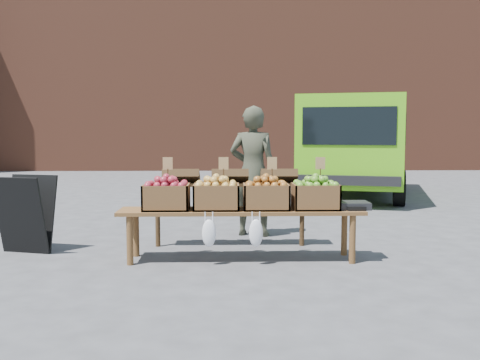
{
  "coord_description": "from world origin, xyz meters",
  "views": [
    {
      "loc": [
        -0.99,
        -6.28,
        1.43
      ],
      "look_at": [
        -0.82,
        0.08,
        0.85
      ],
      "focal_mm": 40.0,
      "sensor_mm": 36.0,
      "label": 1
    }
  ],
  "objects_px": {
    "delivery_van": "(353,148)",
    "crate_golden_apples": "(166,197)",
    "crate_russet_pears": "(216,197)",
    "weighing_scale": "(353,205)",
    "crate_red_apples": "(266,197)",
    "vendor": "(253,171)",
    "display_bench": "(241,235)",
    "chalkboard_sign": "(26,214)",
    "crate_green_apples": "(315,196)",
    "back_table": "(230,205)"
  },
  "relations": [
    {
      "from": "vendor",
      "to": "crate_green_apples",
      "type": "distance_m",
      "value": 1.54
    },
    {
      "from": "delivery_van",
      "to": "crate_russet_pears",
      "type": "distance_m",
      "value": 6.61
    },
    {
      "from": "delivery_van",
      "to": "weighing_scale",
      "type": "xyz_separation_m",
      "value": [
        -1.41,
        -5.91,
        -0.45
      ]
    },
    {
      "from": "chalkboard_sign",
      "to": "display_bench",
      "type": "bearing_deg",
      "value": 5.92
    },
    {
      "from": "back_table",
      "to": "weighing_scale",
      "type": "distance_m",
      "value": 1.55
    },
    {
      "from": "vendor",
      "to": "crate_green_apples",
      "type": "bearing_deg",
      "value": 129.03
    },
    {
      "from": "delivery_van",
      "to": "vendor",
      "type": "height_order",
      "value": "delivery_van"
    },
    {
      "from": "crate_golden_apples",
      "to": "vendor",
      "type": "bearing_deg",
      "value": 53.79
    },
    {
      "from": "vendor",
      "to": "chalkboard_sign",
      "type": "distance_m",
      "value": 2.93
    },
    {
      "from": "crate_red_apples",
      "to": "delivery_van",
      "type": "bearing_deg",
      "value": 68.03
    },
    {
      "from": "crate_green_apples",
      "to": "chalkboard_sign",
      "type": "bearing_deg",
      "value": 172.8
    },
    {
      "from": "display_bench",
      "to": "chalkboard_sign",
      "type": "bearing_deg",
      "value": 170.49
    },
    {
      "from": "chalkboard_sign",
      "to": "crate_green_apples",
      "type": "height_order",
      "value": "chalkboard_sign"
    },
    {
      "from": "crate_russet_pears",
      "to": "crate_green_apples",
      "type": "relative_size",
      "value": 1.0
    },
    {
      "from": "delivery_van",
      "to": "back_table",
      "type": "distance_m",
      "value": 5.91
    },
    {
      "from": "crate_green_apples",
      "to": "crate_russet_pears",
      "type": "bearing_deg",
      "value": 180.0
    },
    {
      "from": "crate_green_apples",
      "to": "crate_red_apples",
      "type": "bearing_deg",
      "value": 180.0
    },
    {
      "from": "display_bench",
      "to": "weighing_scale",
      "type": "bearing_deg",
      "value": 0.0
    },
    {
      "from": "back_table",
      "to": "crate_golden_apples",
      "type": "distance_m",
      "value": 1.03
    },
    {
      "from": "crate_russet_pears",
      "to": "crate_green_apples",
      "type": "xyz_separation_m",
      "value": [
        1.1,
        0.0,
        0.0
      ]
    },
    {
      "from": "back_table",
      "to": "crate_russet_pears",
      "type": "distance_m",
      "value": 0.76
    },
    {
      "from": "display_bench",
      "to": "crate_golden_apples",
      "type": "distance_m",
      "value": 0.93
    },
    {
      "from": "back_table",
      "to": "crate_green_apples",
      "type": "relative_size",
      "value": 4.2
    },
    {
      "from": "crate_red_apples",
      "to": "weighing_scale",
      "type": "xyz_separation_m",
      "value": [
        0.97,
        0.0,
        -0.1
      ]
    },
    {
      "from": "back_table",
      "to": "weighing_scale",
      "type": "bearing_deg",
      "value": -27.77
    },
    {
      "from": "crate_golden_apples",
      "to": "crate_red_apples",
      "type": "relative_size",
      "value": 1.0
    },
    {
      "from": "chalkboard_sign",
      "to": "crate_red_apples",
      "type": "relative_size",
      "value": 1.85
    },
    {
      "from": "crate_golden_apples",
      "to": "crate_green_apples",
      "type": "distance_m",
      "value": 1.65
    },
    {
      "from": "chalkboard_sign",
      "to": "delivery_van",
      "type": "bearing_deg",
      "value": 62.05
    },
    {
      "from": "display_bench",
      "to": "weighing_scale",
      "type": "xyz_separation_m",
      "value": [
        1.25,
        0.0,
        0.33
      ]
    },
    {
      "from": "delivery_van",
      "to": "crate_golden_apples",
      "type": "relative_size",
      "value": 9.46
    },
    {
      "from": "delivery_van",
      "to": "crate_green_apples",
      "type": "relative_size",
      "value": 9.46
    },
    {
      "from": "chalkboard_sign",
      "to": "weighing_scale",
      "type": "bearing_deg",
      "value": 9.03
    },
    {
      "from": "vendor",
      "to": "display_bench",
      "type": "height_order",
      "value": "vendor"
    },
    {
      "from": "delivery_van",
      "to": "back_table",
      "type": "bearing_deg",
      "value": -102.26
    },
    {
      "from": "delivery_van",
      "to": "crate_golden_apples",
      "type": "xyz_separation_m",
      "value": [
        -3.48,
        -5.91,
        -0.35
      ]
    },
    {
      "from": "delivery_van",
      "to": "weighing_scale",
      "type": "relative_size",
      "value": 13.91
    },
    {
      "from": "crate_golden_apples",
      "to": "crate_red_apples",
      "type": "height_order",
      "value": "same"
    },
    {
      "from": "display_bench",
      "to": "vendor",
      "type": "bearing_deg",
      "value": 81.8
    },
    {
      "from": "crate_green_apples",
      "to": "weighing_scale",
      "type": "distance_m",
      "value": 0.44
    },
    {
      "from": "display_bench",
      "to": "delivery_van",
      "type": "bearing_deg",
      "value": 65.78
    },
    {
      "from": "vendor",
      "to": "crate_golden_apples",
      "type": "xyz_separation_m",
      "value": [
        -1.03,
        -1.4,
        -0.18
      ]
    },
    {
      "from": "vendor",
      "to": "crate_golden_apples",
      "type": "height_order",
      "value": "vendor"
    },
    {
      "from": "weighing_scale",
      "to": "crate_red_apples",
      "type": "bearing_deg",
      "value": 180.0
    },
    {
      "from": "delivery_van",
      "to": "display_bench",
      "type": "height_order",
      "value": "delivery_van"
    },
    {
      "from": "chalkboard_sign",
      "to": "crate_red_apples",
      "type": "distance_m",
      "value": 2.84
    },
    {
      "from": "crate_russet_pears",
      "to": "weighing_scale",
      "type": "height_order",
      "value": "crate_russet_pears"
    },
    {
      "from": "delivery_van",
      "to": "crate_golden_apples",
      "type": "height_order",
      "value": "delivery_van"
    },
    {
      "from": "chalkboard_sign",
      "to": "crate_russet_pears",
      "type": "relative_size",
      "value": 1.85
    },
    {
      "from": "display_bench",
      "to": "weighing_scale",
      "type": "relative_size",
      "value": 7.94
    }
  ]
}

